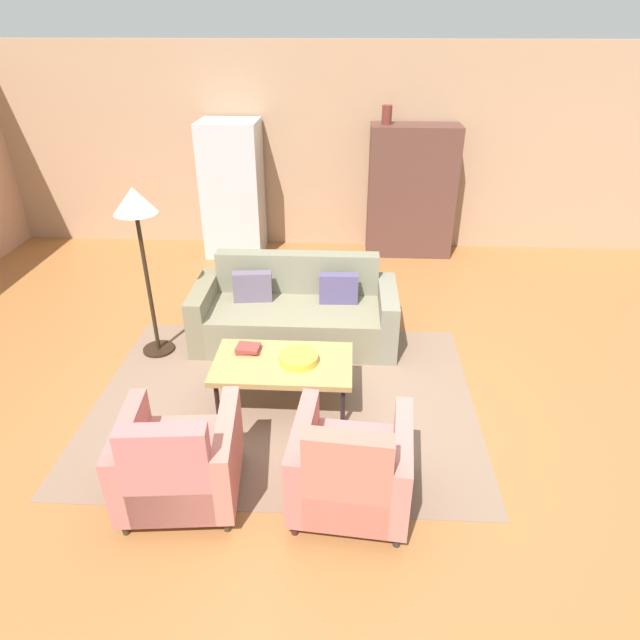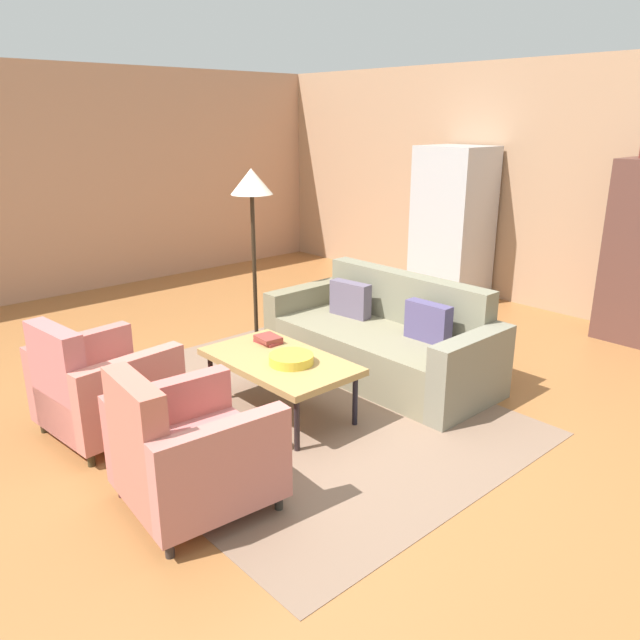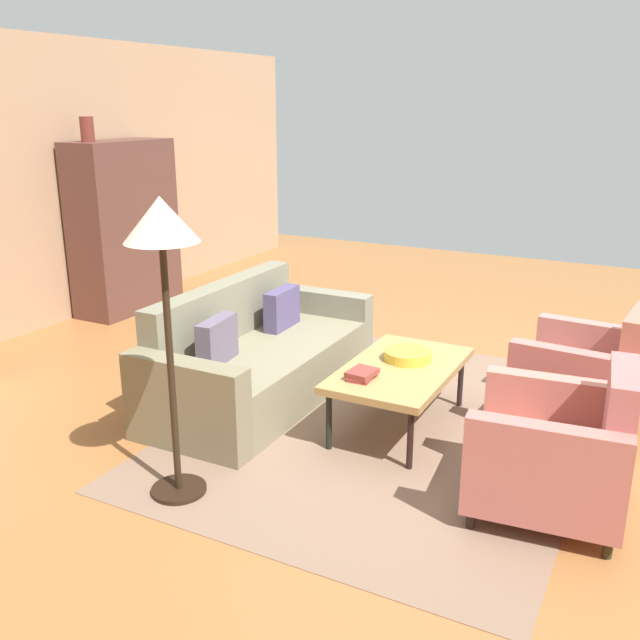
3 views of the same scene
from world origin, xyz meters
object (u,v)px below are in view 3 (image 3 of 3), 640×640
at_px(vase_tall, 87,129).
at_px(floor_lamp, 163,249).
at_px(armchair_left, 561,455).
at_px(cabinet, 124,227).
at_px(fruit_bowl, 408,355).
at_px(armchair_right, 590,381).
at_px(couch, 255,360).
at_px(book_stack, 362,374).
at_px(coffee_table, 400,371).

distance_m(vase_tall, floor_lamp, 3.79).
height_order(armchair_left, cabinet, cabinet).
distance_m(armchair_left, fruit_bowl, 1.38).
relative_size(armchair_right, vase_tall, 3.64).
relative_size(couch, fruit_bowl, 6.35).
bearing_deg(cabinet, fruit_bowl, -108.74).
bearing_deg(vase_tall, book_stack, -110.33).
height_order(couch, cabinet, cabinet).
height_order(armchair_left, floor_lamp, floor_lamp).
bearing_deg(cabinet, armchair_right, -99.35).
height_order(couch, book_stack, couch).
bearing_deg(fruit_bowl, couch, 96.70).
bearing_deg(coffee_table, armchair_right, -63.00).
xyz_separation_m(couch, cabinet, (1.40, 2.52, 0.61)).
bearing_deg(fruit_bowl, armchair_left, -122.14).
bearing_deg(vase_tall, armchair_left, -108.09).
relative_size(armchair_right, book_stack, 4.06).
distance_m(couch, coffee_table, 1.19).
xyz_separation_m(fruit_bowl, book_stack, (-0.46, 0.14, -0.01)).
height_order(coffee_table, floor_lamp, floor_lamp).
distance_m(armchair_right, book_stack, 1.60).
bearing_deg(fruit_bowl, coffee_table, 180.00).
xyz_separation_m(book_stack, vase_tall, (1.32, 3.56, 1.44)).
bearing_deg(armchair_left, armchair_right, -5.55).
distance_m(armchair_right, vase_tall, 5.14).
xyz_separation_m(armchair_right, book_stack, (-0.92, 1.31, 0.14)).
bearing_deg(book_stack, armchair_left, -101.71).
bearing_deg(floor_lamp, cabinet, 45.89).
relative_size(armchair_left, fruit_bowl, 2.66).
xyz_separation_m(coffee_table, book_stack, (-0.32, 0.14, 0.07)).
bearing_deg(coffee_table, fruit_bowl, -0.00).
xyz_separation_m(armchair_left, floor_lamp, (-0.81, 1.98, 1.10)).
xyz_separation_m(armchair_left, fruit_bowl, (0.73, 1.17, 0.14)).
bearing_deg(vase_tall, coffee_table, -105.07).
height_order(book_stack, vase_tall, vase_tall).
distance_m(armchair_right, fruit_bowl, 1.26).
bearing_deg(coffee_table, cabinet, 69.36).
distance_m(coffee_table, armchair_left, 1.31).
relative_size(coffee_table, floor_lamp, 0.70).
bearing_deg(armchair_right, vase_tall, 90.25).
bearing_deg(coffee_table, floor_lamp, 149.83).
bearing_deg(floor_lamp, vase_tall, 50.22).
bearing_deg(couch, armchair_right, 103.91).
relative_size(fruit_bowl, floor_lamp, 0.19).
bearing_deg(vase_tall, floor_lamp, -129.78).
relative_size(fruit_bowl, vase_tall, 1.37).
height_order(fruit_bowl, floor_lamp, floor_lamp).
bearing_deg(vase_tall, fruit_bowl, -103.05).
bearing_deg(armchair_right, couch, 109.17).
bearing_deg(book_stack, couch, 72.86).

